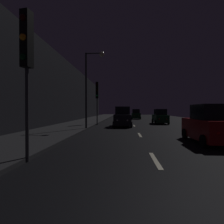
{
  "coord_description": "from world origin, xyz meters",
  "views": [
    {
      "loc": [
        -1.07,
        -3.67,
        1.75
      ],
      "look_at": [
        -2.13,
        12.39,
        1.58
      ],
      "focal_mm": 30.41,
      "sensor_mm": 36.0,
      "label": 1
    }
  ],
  "objects_px": {
    "car_parked_right_near": "(209,125)",
    "traffic_light_far_left": "(97,94)",
    "car_approaching_headlights": "(123,117)",
    "car_parked_right_far": "(160,117)",
    "car_distant_taillights": "(136,115)",
    "streetlamp_overhead": "(91,78)",
    "traffic_light_near_left": "(26,52)"
  },
  "relations": [
    {
      "from": "car_approaching_headlights",
      "to": "streetlamp_overhead",
      "type": "bearing_deg",
      "value": -35.88
    },
    {
      "from": "car_approaching_headlights",
      "to": "car_parked_right_near",
      "type": "bearing_deg",
      "value": 25.58
    },
    {
      "from": "traffic_light_near_left",
      "to": "car_parked_right_near",
      "type": "distance_m",
      "value": 9.28
    },
    {
      "from": "traffic_light_near_left",
      "to": "car_approaching_headlights",
      "type": "relative_size",
      "value": 1.21
    },
    {
      "from": "car_approaching_headlights",
      "to": "car_distant_taillights",
      "type": "xyz_separation_m",
      "value": [
        2.37,
        16.37,
        -0.09
      ]
    },
    {
      "from": "car_parked_right_far",
      "to": "car_parked_right_near",
      "type": "xyz_separation_m",
      "value": [
        0.0,
        -13.94,
        0.08
      ]
    },
    {
      "from": "traffic_light_near_left",
      "to": "car_distant_taillights",
      "type": "height_order",
      "value": "traffic_light_near_left"
    },
    {
      "from": "traffic_light_far_left",
      "to": "car_parked_right_far",
      "type": "height_order",
      "value": "traffic_light_far_left"
    },
    {
      "from": "traffic_light_near_left",
      "to": "car_distant_taillights",
      "type": "relative_size",
      "value": 1.34
    },
    {
      "from": "car_distant_taillights",
      "to": "traffic_light_far_left",
      "type": "bearing_deg",
      "value": 160.14
    },
    {
      "from": "traffic_light_near_left",
      "to": "car_parked_right_far",
      "type": "height_order",
      "value": "traffic_light_near_left"
    },
    {
      "from": "streetlamp_overhead",
      "to": "car_parked_right_far",
      "type": "bearing_deg",
      "value": 46.62
    },
    {
      "from": "car_approaching_headlights",
      "to": "car_parked_right_near",
      "type": "relative_size",
      "value": 1.03
    },
    {
      "from": "car_distant_taillights",
      "to": "car_parked_right_near",
      "type": "distance_m",
      "value": 26.3
    },
    {
      "from": "car_distant_taillights",
      "to": "car_parked_right_far",
      "type": "relative_size",
      "value": 1.02
    },
    {
      "from": "streetlamp_overhead",
      "to": "car_distant_taillights",
      "type": "height_order",
      "value": "streetlamp_overhead"
    },
    {
      "from": "traffic_light_near_left",
      "to": "car_distant_taillights",
      "type": "bearing_deg",
      "value": 179.01
    },
    {
      "from": "traffic_light_far_left",
      "to": "streetlamp_overhead",
      "type": "relative_size",
      "value": 0.73
    },
    {
      "from": "car_approaching_headlights",
      "to": "car_parked_right_far",
      "type": "bearing_deg",
      "value": 131.09
    },
    {
      "from": "car_parked_right_far",
      "to": "streetlamp_overhead",
      "type": "bearing_deg",
      "value": 136.62
    },
    {
      "from": "traffic_light_near_left",
      "to": "streetlamp_overhead",
      "type": "height_order",
      "value": "streetlamp_overhead"
    },
    {
      "from": "car_distant_taillights",
      "to": "traffic_light_near_left",
      "type": "bearing_deg",
      "value": 169.86
    },
    {
      "from": "traffic_light_far_left",
      "to": "car_parked_right_near",
      "type": "relative_size",
      "value": 1.23
    },
    {
      "from": "traffic_light_near_left",
      "to": "traffic_light_far_left",
      "type": "xyz_separation_m",
      "value": [
        0.1,
        15.65,
        -0.06
      ]
    },
    {
      "from": "car_parked_right_far",
      "to": "car_parked_right_near",
      "type": "distance_m",
      "value": 13.94
    },
    {
      "from": "car_approaching_headlights",
      "to": "car_parked_right_far",
      "type": "xyz_separation_m",
      "value": [
        4.71,
        4.11,
        -0.11
      ]
    },
    {
      "from": "car_distant_taillights",
      "to": "car_parked_right_far",
      "type": "xyz_separation_m",
      "value": [
        2.34,
        -12.26,
        -0.02
      ]
    },
    {
      "from": "car_parked_right_near",
      "to": "traffic_light_far_left",
      "type": "bearing_deg",
      "value": 33.92
    },
    {
      "from": "traffic_light_far_left",
      "to": "car_approaching_headlights",
      "type": "height_order",
      "value": "traffic_light_far_left"
    },
    {
      "from": "car_approaching_headlights",
      "to": "car_parked_right_far",
      "type": "relative_size",
      "value": 1.13
    },
    {
      "from": "traffic_light_near_left",
      "to": "streetlamp_overhead",
      "type": "bearing_deg",
      "value": -172.94
    },
    {
      "from": "traffic_light_far_left",
      "to": "car_parked_right_near",
      "type": "height_order",
      "value": "traffic_light_far_left"
    }
  ]
}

